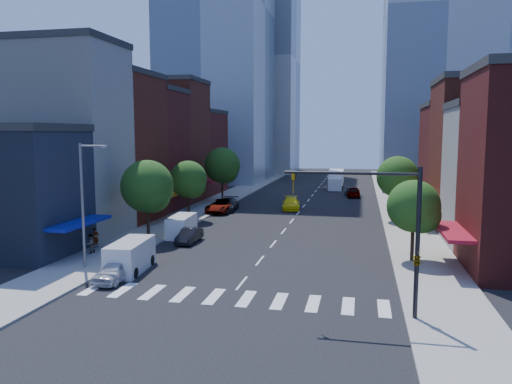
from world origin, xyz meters
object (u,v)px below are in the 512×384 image
Objects in this scene: cargo_van_far at (181,226)px; parked_car_third at (221,206)px; parked_car_front at (115,271)px; cargo_van_near at (130,257)px; parked_car_second at (189,236)px; traffic_car_oncoming at (350,191)px; traffic_car_far at (354,192)px; pedestrian_far at (90,244)px; box_truck at (336,180)px; pedestrian_near at (96,238)px; taxi at (291,203)px; parked_car_rear at (228,205)px.

parked_car_third is at bearing 86.88° from cargo_van_far.
cargo_van_near is at bearing 94.73° from parked_car_front.
parked_car_second is at bearing -60.00° from cargo_van_far.
traffic_car_far reaches higher than traffic_car_oncoming.
cargo_van_far reaches higher than pedestrian_far.
parked_car_second is 0.48× the size of box_truck.
traffic_car_far is at bearing -73.32° from box_truck.
cargo_van_near is 12.38m from cargo_van_far.
parked_car_second is 8.05m from pedestrian_near.
traffic_car_far reaches higher than parked_car_front.
parked_car_third reaches higher than traffic_car_far.
parked_car_second is 0.75× the size of cargo_van_near.
parked_car_front is 0.85× the size of cargo_van_far.
taxi is (8.22, 4.41, -0.05)m from parked_car_third.
box_truck is (12.21, 27.98, 0.79)m from parked_car_rear.
parked_car_front reaches higher than traffic_car_oncoming.
traffic_car_far is at bearing 54.08° from taxi.
parked_car_second is at bearing -81.63° from parked_car_third.
parked_car_second is 0.73× the size of parked_car_rear.
cargo_van_near is 57.88m from box_truck.
pedestrian_near is at bearing 130.31° from cargo_van_near.
parked_car_third is 1.23× the size of cargo_van_far.
parked_car_third is at bearing 47.12° from traffic_car_oncoming.
parked_car_front is 8.22m from pedestrian_far.
traffic_car_oncoming is at bearing 56.12° from parked_car_third.
pedestrian_far is at bearing 63.59° from traffic_car_far.
pedestrian_near is 1.07× the size of pedestrian_far.
parked_car_front is 0.49× the size of box_truck.
box_truck is 53.83m from pedestrian_near.
pedestrian_near is at bearing 57.27° from traffic_car_oncoming.
cargo_van_far reaches higher than parked_car_rear.
cargo_van_far reaches higher than parked_car_front.
traffic_car_oncoming is (14.29, 48.41, -0.45)m from cargo_van_near.
parked_car_rear is at bearing 85.13° from cargo_van_far.
cargo_van_far is 1.24× the size of traffic_car_oncoming.
cargo_van_far is at bearing -87.17° from parked_car_third.
traffic_car_oncoming is 2.58m from traffic_car_far.
parked_car_third reaches higher than parked_car_rear.
traffic_car_far is (0.70, -2.48, 0.17)m from traffic_car_oncoming.
cargo_van_far is (-1.72, 2.54, 0.33)m from parked_car_second.
parked_car_rear is 25.35m from pedestrian_far.
parked_car_front is 50.51m from traffic_car_far.
traffic_car_far is at bearing 169.72° from pedestrian_far.
parked_car_third is 1.25× the size of traffic_car_far.
parked_car_front is 1.06× the size of traffic_car_oncoming.
pedestrian_near is (-17.68, -50.84, -0.60)m from box_truck.
parked_car_third is at bearing 7.86° from pedestrian_near.
parked_car_rear is 1.15× the size of traffic_car_far.
cargo_van_near is 6.56m from pedestrian_far.
taxi is 28.85m from pedestrian_near.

